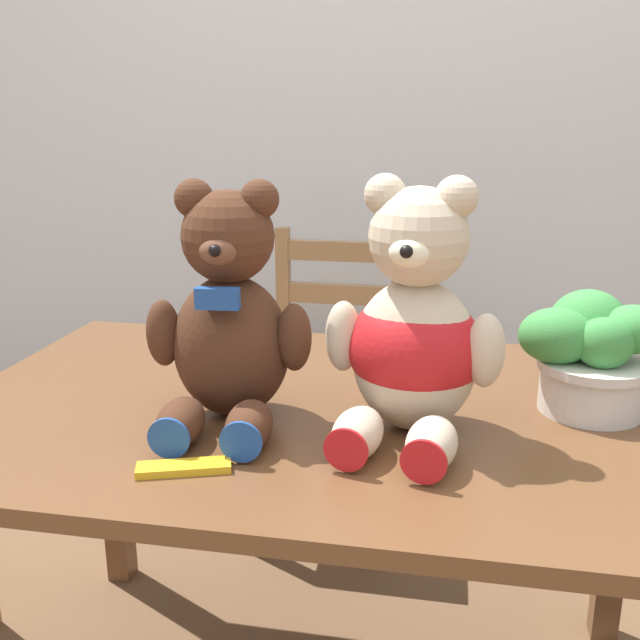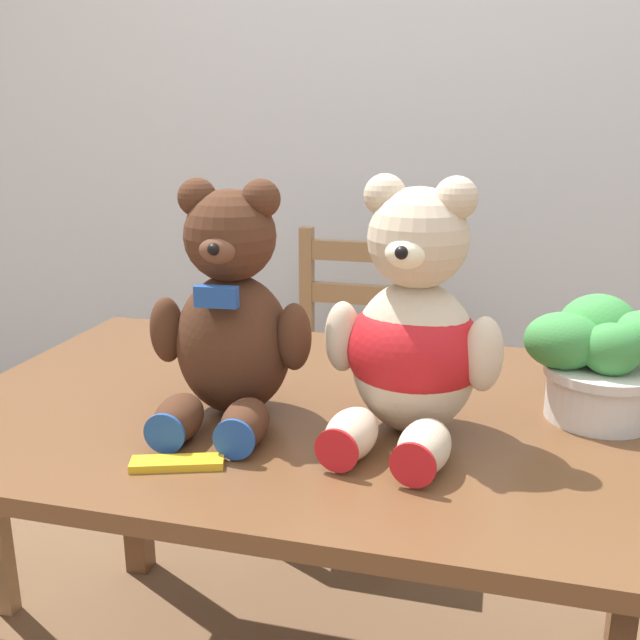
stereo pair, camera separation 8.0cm
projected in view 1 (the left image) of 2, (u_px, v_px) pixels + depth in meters
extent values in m
cube|color=silver|center=(392.00, 91.00, 2.34)|extent=(8.00, 0.04, 2.60)
cube|color=brown|center=(321.00, 412.00, 1.30)|extent=(1.35, 0.87, 0.03)
cube|color=brown|center=(114.00, 463.00, 1.87)|extent=(0.06, 0.06, 0.69)
cube|color=brown|center=(617.00, 510.00, 1.65)|extent=(0.06, 0.06, 0.69)
cube|color=#997047|center=(329.00, 395.00, 2.11)|extent=(0.40, 0.42, 0.03)
cube|color=#997047|center=(382.00, 499.00, 1.96)|extent=(0.04, 0.04, 0.41)
cube|color=#997047|center=(255.00, 487.00, 2.03)|extent=(0.04, 0.04, 0.41)
cube|color=#997047|center=(396.00, 371.00, 2.25)|extent=(0.04, 0.04, 0.89)
cube|color=#997047|center=(284.00, 364.00, 2.32)|extent=(0.04, 0.04, 0.89)
cube|color=#997047|center=(340.00, 251.00, 2.18)|extent=(0.32, 0.03, 0.06)
cube|color=#997047|center=(340.00, 294.00, 2.22)|extent=(0.32, 0.03, 0.06)
ellipsoid|color=#472819|center=(232.00, 346.00, 1.22)|extent=(0.21, 0.18, 0.25)
sphere|color=#472819|center=(228.00, 237.00, 1.17)|extent=(0.15, 0.15, 0.15)
sphere|color=#472819|center=(259.00, 199.00, 1.15)|extent=(0.07, 0.07, 0.07)
sphere|color=#472819|center=(194.00, 198.00, 1.16)|extent=(0.07, 0.07, 0.07)
ellipsoid|color=brown|center=(219.00, 250.00, 1.12)|extent=(0.07, 0.06, 0.05)
sphere|color=black|center=(215.00, 251.00, 1.09)|extent=(0.02, 0.02, 0.02)
ellipsoid|color=#472819|center=(294.00, 337.00, 1.18)|extent=(0.06, 0.06, 0.12)
ellipsoid|color=#472819|center=(163.00, 333.00, 1.21)|extent=(0.06, 0.06, 0.12)
ellipsoid|color=#472819|center=(249.00, 426.00, 1.12)|extent=(0.08, 0.13, 0.07)
cylinder|color=#1E4793|center=(241.00, 442.00, 1.06)|extent=(0.07, 0.01, 0.07)
ellipsoid|color=#472819|center=(181.00, 422.00, 1.13)|extent=(0.08, 0.13, 0.07)
cylinder|color=#1E4793|center=(169.00, 438.00, 1.07)|extent=(0.07, 0.01, 0.07)
cube|color=#1E4793|center=(217.00, 298.00, 1.12)|extent=(0.07, 0.02, 0.03)
ellipsoid|color=beige|center=(414.00, 355.00, 1.17)|extent=(0.23, 0.20, 0.26)
sphere|color=beige|center=(419.00, 237.00, 1.11)|extent=(0.16, 0.16, 0.16)
sphere|color=beige|center=(457.00, 197.00, 1.08)|extent=(0.07, 0.07, 0.07)
sphere|color=beige|center=(385.00, 195.00, 1.11)|extent=(0.07, 0.07, 0.07)
ellipsoid|color=white|center=(410.00, 251.00, 1.06)|extent=(0.08, 0.07, 0.05)
sphere|color=black|center=(406.00, 252.00, 1.04)|extent=(0.02, 0.02, 0.02)
ellipsoid|color=beige|center=(486.00, 351.00, 1.10)|extent=(0.07, 0.07, 0.12)
ellipsoid|color=beige|center=(343.00, 336.00, 1.18)|extent=(0.07, 0.07, 0.12)
ellipsoid|color=beige|center=(432.00, 444.00, 1.05)|extent=(0.09, 0.14, 0.08)
cylinder|color=red|center=(423.00, 462.00, 1.00)|extent=(0.07, 0.02, 0.07)
ellipsoid|color=beige|center=(358.00, 433.00, 1.09)|extent=(0.09, 0.14, 0.08)
cylinder|color=red|center=(346.00, 450.00, 1.03)|extent=(0.07, 0.02, 0.07)
ellipsoid|color=red|center=(415.00, 348.00, 1.16)|extent=(0.25, 0.22, 0.18)
cylinder|color=beige|center=(591.00, 386.00, 1.26)|extent=(0.18, 0.18, 0.09)
cylinder|color=beige|center=(594.00, 365.00, 1.24)|extent=(0.19, 0.19, 0.02)
ellipsoid|color=#3D8E42|center=(634.00, 329.00, 1.22)|extent=(0.11, 0.10, 0.08)
ellipsoid|color=#3D8E42|center=(588.00, 327.00, 1.28)|extent=(0.14, 0.13, 0.14)
ellipsoid|color=#3D8E42|center=(557.00, 336.00, 1.23)|extent=(0.13, 0.10, 0.10)
ellipsoid|color=#3D8E42|center=(604.00, 343.00, 1.20)|extent=(0.10, 0.08, 0.09)
cube|color=gold|center=(184.00, 468.00, 1.05)|extent=(0.14, 0.08, 0.01)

